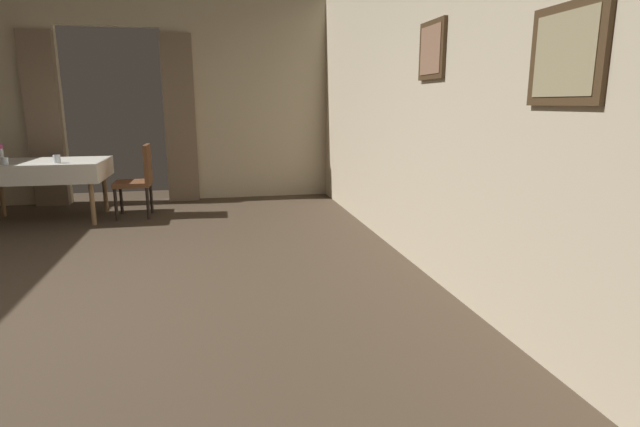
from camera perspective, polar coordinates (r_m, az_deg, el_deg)
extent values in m
plane|color=#4C3D2D|center=(4.18, -30.97, -9.52)|extent=(10.08, 10.08, 0.00)
cube|color=beige|center=(4.09, 14.63, 12.93)|extent=(0.12, 8.40, 3.00)
cube|color=#47331E|center=(2.87, 26.37, 15.98)|extent=(0.03, 0.55, 0.50)
cube|color=#998C66|center=(2.86, 26.10, 16.02)|extent=(0.01, 0.45, 0.41)
cube|color=#47331E|center=(4.26, 12.71, 17.76)|extent=(0.03, 0.45, 0.45)
cube|color=#8C664C|center=(4.26, 12.50, 17.78)|extent=(0.01, 0.37, 0.37)
cube|color=beige|center=(7.89, -8.10, 12.78)|extent=(2.50, 0.12, 3.00)
cube|color=beige|center=(8.10, -23.28, 20.82)|extent=(1.40, 0.12, 0.50)
cube|color=#7F6B56|center=(8.07, -29.00, 9.29)|extent=(0.44, 0.14, 2.42)
cube|color=#7F6B56|center=(7.75, -15.70, 10.30)|extent=(0.44, 0.14, 2.42)
cylinder|color=olive|center=(6.57, -24.64, 1.82)|extent=(0.06, 0.06, 0.71)
cylinder|color=olive|center=(7.64, -32.67, 2.32)|extent=(0.06, 0.06, 0.71)
cylinder|color=olive|center=(7.29, -23.41, 2.88)|extent=(0.06, 0.06, 0.71)
cube|color=olive|center=(7.04, -29.27, 5.06)|extent=(1.42, 0.90, 0.03)
cube|color=silver|center=(7.04, -29.29, 5.22)|extent=(1.48, 0.96, 0.01)
cube|color=silver|center=(6.59, -30.39, 3.74)|extent=(1.48, 0.02, 0.23)
cube|color=silver|center=(7.51, -28.14, 4.84)|extent=(1.48, 0.02, 0.23)
cube|color=silver|center=(6.87, -23.30, 4.72)|extent=(0.02, 0.96, 0.23)
cylinder|color=black|center=(6.72, -22.30, 0.98)|extent=(0.04, 0.04, 0.42)
cylinder|color=black|center=(7.09, -21.78, 1.58)|extent=(0.04, 0.04, 0.42)
cylinder|color=black|center=(6.66, -19.09, 1.14)|extent=(0.04, 0.04, 0.42)
cylinder|color=black|center=(7.03, -18.73, 1.73)|extent=(0.04, 0.04, 0.42)
cube|color=brown|center=(6.84, -20.62, 3.22)|extent=(0.44, 0.44, 0.06)
cube|color=brown|center=(6.77, -19.10, 5.43)|extent=(0.05, 0.42, 0.48)
cylinder|color=silver|center=(7.34, -32.65, 5.69)|extent=(0.06, 0.06, 0.15)
sphere|color=#D84C8C|center=(7.33, -32.75, 6.48)|extent=(0.07, 0.07, 0.07)
cylinder|color=silver|center=(6.81, -32.33, 5.10)|extent=(0.07, 0.07, 0.09)
cylinder|color=silver|center=(6.69, -27.88, 5.54)|extent=(0.08, 0.08, 0.10)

